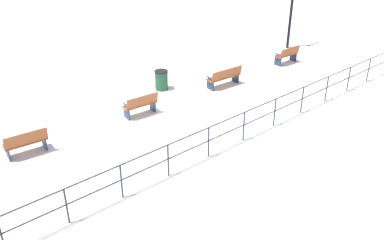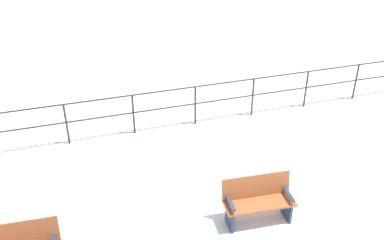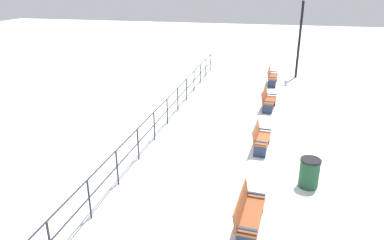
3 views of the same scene
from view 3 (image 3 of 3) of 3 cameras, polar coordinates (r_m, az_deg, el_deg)
ground_plane at (r=12.99m, az=11.10°, el=-4.71°), size 80.00×80.00×0.00m
bench_second at (r=8.90m, az=8.76°, el=-14.21°), size 0.67×1.70×0.89m
bench_third at (r=12.81m, az=10.71°, el=-2.78°), size 0.63×1.39×0.91m
bench_fourth at (r=16.99m, az=11.86°, el=3.14°), size 0.70×1.44×0.92m
bench_fifth at (r=21.27m, az=12.45°, el=6.76°), size 0.60×1.65×0.91m
lamppost_middle at (r=22.83m, az=16.79°, el=13.98°), size 0.26×1.15×4.81m
waterfront_railing at (r=13.36m, az=-6.00°, el=-0.21°), size 0.05×23.10×1.11m
trash_bin at (r=10.97m, az=18.01°, el=-7.93°), size 0.59×0.59×0.87m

